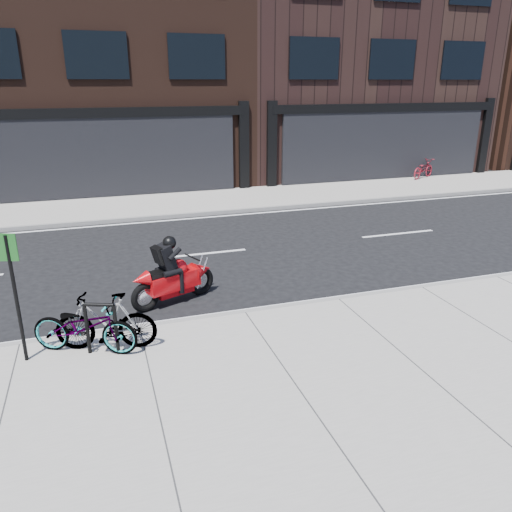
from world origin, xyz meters
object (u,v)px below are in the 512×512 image
object	(u,v)px
bicycle_rear	(106,321)
bicycle_far	(423,169)
bicycle_front	(85,326)
sign_post	(14,287)
bike_rack	(101,324)
motorcycle	(177,275)

from	to	relation	value
bicycle_rear	bicycle_far	size ratio (longest dim) A/B	1.02
bicycle_front	sign_post	size ratio (longest dim) A/B	0.83
bicycle_far	bicycle_front	bearing A→B (deg)	101.35
bike_rack	motorcycle	distance (m)	2.49
motorcycle	sign_post	xyz separation A→B (m)	(-2.73, -1.79, 0.80)
bike_rack	sign_post	size ratio (longest dim) A/B	0.43
bicycle_far	bicycle_rear	bearing A→B (deg)	101.99
sign_post	bicycle_front	bearing A→B (deg)	15.16
bicycle_front	sign_post	xyz separation A→B (m)	(-0.93, 0.03, 0.80)
bicycle_rear	bicycle_front	bearing A→B (deg)	-75.31
bicycle_rear	bicycle_far	distance (m)	18.49
motorcycle	bicycle_far	bearing A→B (deg)	14.87
bike_rack	bicycle_far	bearing A→B (deg)	39.05
bike_rack	bicycle_front	world-z (taller)	bicycle_front
bicycle_front	bicycle_rear	size ratio (longest dim) A/B	1.07
bicycle_front	bicycle_far	bearing A→B (deg)	-27.24
sign_post	bike_rack	bearing A→B (deg)	8.81
bicycle_front	motorcycle	xyz separation A→B (m)	(1.80, 1.81, -0.00)
bike_rack	motorcycle	world-z (taller)	motorcycle
motorcycle	bicycle_far	xyz separation A→B (m)	(12.93, 9.79, -0.03)
bicycle_far	sign_post	xyz separation A→B (m)	(-15.66, -11.57, 0.83)
bicycle_rear	sign_post	size ratio (longest dim) A/B	0.78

